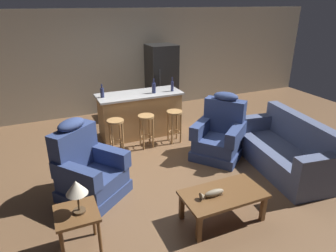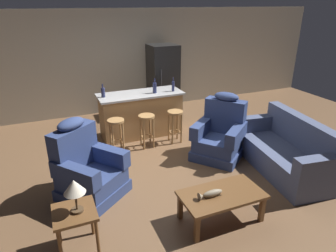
{
  "view_description": "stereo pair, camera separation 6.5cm",
  "coord_description": "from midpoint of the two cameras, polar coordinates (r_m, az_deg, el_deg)",
  "views": [
    {
      "loc": [
        -1.89,
        -4.49,
        2.75
      ],
      "look_at": [
        0.03,
        -0.1,
        0.75
      ],
      "focal_mm": 32.0,
      "sensor_mm": 36.0,
      "label": 1
    },
    {
      "loc": [
        -1.83,
        -4.51,
        2.75
      ],
      "look_at": [
        0.03,
        -0.1,
        0.75
      ],
      "focal_mm": 32.0,
      "sensor_mm": 36.0,
      "label": 2
    }
  ],
  "objects": [
    {
      "name": "kitchen_island",
      "position": [
        6.55,
        -5.62,
        2.25
      ],
      "size": [
        1.8,
        0.7,
        0.95
      ],
      "color": "#AD7F4C",
      "rests_on": "ground_plane"
    },
    {
      "name": "bottle_short_amber",
      "position": [
        6.21,
        -12.73,
        6.27
      ],
      "size": [
        0.08,
        0.08,
        0.28
      ],
      "color": "#23284C",
      "rests_on": "kitchen_island"
    },
    {
      "name": "bar_stool_left",
      "position": [
        5.81,
        -10.2,
        -0.79
      ],
      "size": [
        0.32,
        0.32,
        0.68
      ],
      "color": "#A87A47",
      "rests_on": "ground_plane"
    },
    {
      "name": "refrigerator",
      "position": [
        7.84,
        -1.47,
        8.86
      ],
      "size": [
        0.7,
        0.69,
        1.76
      ],
      "color": "black",
      "rests_on": "ground_plane"
    },
    {
      "name": "end_table",
      "position": [
        3.72,
        -17.41,
        -16.56
      ],
      "size": [
        0.48,
        0.48,
        0.56
      ],
      "color": "brown",
      "rests_on": "ground_plane"
    },
    {
      "name": "back_wall",
      "position": [
        7.98,
        -9.96,
        11.87
      ],
      "size": [
        12.0,
        0.05,
        2.6
      ],
      "color": "#A89E89",
      "rests_on": "ground_plane"
    },
    {
      "name": "bar_stool_middle",
      "position": [
        5.97,
        -4.47,
        0.15
      ],
      "size": [
        0.32,
        0.32,
        0.68
      ],
      "color": "#A87A47",
      "rests_on": "ground_plane"
    },
    {
      "name": "bottle_wine_dark",
      "position": [
        6.37,
        -3.02,
        7.33
      ],
      "size": [
        0.08,
        0.08,
        0.31
      ],
      "color": "#23284C",
      "rests_on": "kitchen_island"
    },
    {
      "name": "recliner_near_island",
      "position": [
        5.72,
        9.51,
        -1.68
      ],
      "size": [
        1.18,
        1.18,
        1.2
      ],
      "rotation": [
        0.0,
        0.0,
        3.82
      ],
      "color": "navy",
      "rests_on": "ground_plane"
    },
    {
      "name": "coffee_table",
      "position": [
        4.12,
        9.99,
        -13.08
      ],
      "size": [
        1.1,
        0.6,
        0.42
      ],
      "color": "brown",
      "rests_on": "ground_plane"
    },
    {
      "name": "table_lamp",
      "position": [
        3.47,
        -17.56,
        -11.35
      ],
      "size": [
        0.24,
        0.24,
        0.41
      ],
      "color": "#4C3823",
      "rests_on": "end_table"
    },
    {
      "name": "bottle_tall_green",
      "position": [
        6.5,
        0.51,
        7.65
      ],
      "size": [
        0.06,
        0.06,
        0.3
      ],
      "color": "#23284C",
      "rests_on": "kitchen_island"
    },
    {
      "name": "fish_figurine",
      "position": [
        3.98,
        7.91,
        -12.63
      ],
      "size": [
        0.34,
        0.1,
        0.1
      ],
      "color": "#4C3823",
      "rests_on": "coffee_table"
    },
    {
      "name": "couch",
      "position": [
        5.59,
        21.34,
        -4.52
      ],
      "size": [
        1.1,
        2.0,
        0.94
      ],
      "rotation": [
        0.0,
        0.0,
        3.0
      ],
      "color": "#4C5675",
      "rests_on": "ground_plane"
    },
    {
      "name": "ground_plane",
      "position": [
        5.59,
        -1.03,
        -6.79
      ],
      "size": [
        12.0,
        12.0,
        0.0
      ],
      "color": "brown"
    },
    {
      "name": "recliner_near_lamp",
      "position": [
        4.67,
        -15.41,
        -8.14
      ],
      "size": [
        1.18,
        1.18,
        1.2
      ],
      "rotation": [
        0.0,
        0.0,
        -0.9
      ],
      "color": "navy",
      "rests_on": "ground_plane"
    },
    {
      "name": "bar_stool_right",
      "position": [
        6.18,
        0.93,
        1.03
      ],
      "size": [
        0.32,
        0.32,
        0.68
      ],
      "color": "#A87A47",
      "rests_on": "ground_plane"
    }
  ]
}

